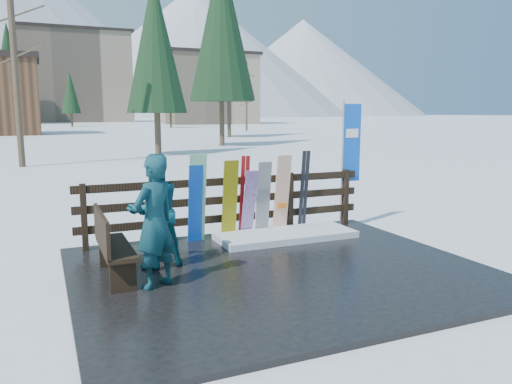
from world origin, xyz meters
name	(u,v)px	position (x,y,z in m)	size (l,w,h in m)	color
ground	(280,274)	(0.00, 0.00, 0.00)	(700.00, 700.00, 0.00)	white
deck	(280,271)	(0.00, 0.00, 0.04)	(6.00, 5.00, 0.08)	black
fence	(229,202)	(0.00, 2.20, 0.74)	(5.60, 0.10, 1.15)	black
snow_patch	(286,235)	(0.91, 1.60, 0.14)	(2.58, 1.00, 0.12)	white
bench	(110,243)	(-2.39, 0.52, 0.60)	(0.41, 1.50, 0.97)	black
snowboard_0	(195,204)	(-0.72, 1.98, 0.79)	(0.25, 0.03, 1.43)	blue
snowboard_1	(197,198)	(-0.69, 1.98, 0.88)	(0.31, 0.03, 1.63)	white
snowboard_2	(230,200)	(-0.06, 1.98, 0.82)	(0.28, 0.03, 1.49)	#FCE300
snowboard_3	(249,203)	(0.32, 1.98, 0.72)	(0.25, 0.03, 1.33)	silver
snowboard_4	(263,199)	(0.61, 1.98, 0.79)	(0.27, 0.03, 1.43)	black
snowboard_5	(282,195)	(1.00, 1.98, 0.85)	(0.29, 0.03, 1.54)	white
ski_pair_a	(244,196)	(0.25, 2.05, 0.85)	(0.16, 0.21, 1.54)	#AE1516
ski_pair_b	(304,191)	(1.52, 2.05, 0.88)	(0.17, 0.19, 1.59)	black
rental_flag	(349,147)	(2.69, 2.25, 1.69)	(0.45, 0.04, 2.60)	silver
person_front	(155,222)	(-1.87, -0.03, 0.97)	(0.65, 0.43, 1.78)	#165D57
person_back	(155,211)	(-1.69, 0.83, 0.94)	(0.84, 0.65, 1.73)	#135663
resort_buildings	(57,79)	(1.03, 115.41, 9.81)	(73.00, 87.60, 22.60)	tan
trees	(120,76)	(4.65, 46.84, 6.03)	(42.04, 68.74, 14.24)	#382B1E
mountains	(19,30)	(-10.50, 328.41, 50.20)	(520.00, 260.00, 120.00)	white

